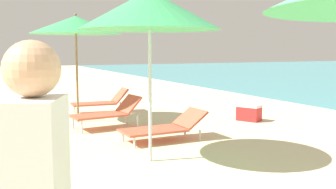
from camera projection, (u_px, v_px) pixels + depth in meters
umbrella_second at (150, 10)px, 5.81m from camera, size 2.09×2.09×2.61m
lounger_second_shoreside at (164, 127)px, 7.40m from camera, size 1.59×0.72×0.55m
umbrella_farthest at (76, 25)px, 9.09m from camera, size 2.07×2.07×2.50m
lounger_farthest_shoreside at (101, 101)px, 10.62m from camera, size 1.49×0.68×0.64m
lounger_farthest_inland at (108, 112)px, 8.56m from camera, size 1.53×0.80×0.67m
cooler_box at (249, 113)px, 9.45m from camera, size 0.53×0.63×0.39m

